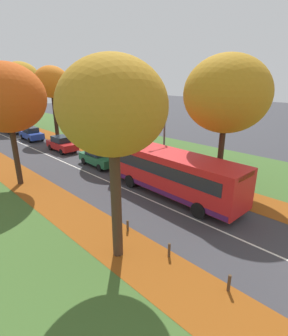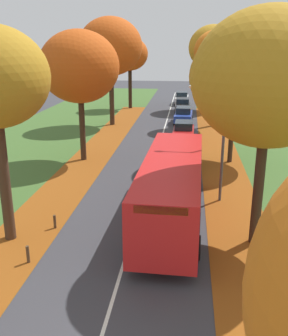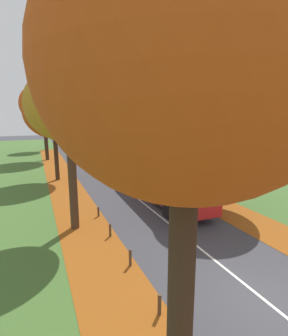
{
  "view_description": "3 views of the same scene",
  "coord_description": "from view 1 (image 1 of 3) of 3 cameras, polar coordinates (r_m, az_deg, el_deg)",
  "views": [
    {
      "loc": [
        -11.33,
        0.62,
        7.72
      ],
      "look_at": [
        1.02,
        13.08,
        1.59
      ],
      "focal_mm": 28.0,
      "sensor_mm": 36.0,
      "label": 1
    },
    {
      "loc": [
        2.2,
        -5.54,
        7.89
      ],
      "look_at": [
        0.14,
        12.74,
        1.99
      ],
      "focal_mm": 42.0,
      "sensor_mm": 36.0,
      "label": 2
    },
    {
      "loc": [
        -6.77,
        -5.34,
        6.16
      ],
      "look_at": [
        1.64,
        14.79,
        1.69
      ],
      "focal_mm": 28.0,
      "sensor_mm": 36.0,
      "label": 3
    }
  ],
  "objects": [
    {
      "name": "bollard_fifth",
      "position": [
        14.12,
        -3.59,
        -12.44
      ],
      "size": [
        0.12,
        0.12,
        0.63
      ],
      "primitive_type": "cylinder",
      "color": "#4C3823",
      "rests_on": "ground"
    },
    {
      "name": "tree_right_near",
      "position": [
        18.67,
        17.54,
        15.04
      ],
      "size": [
        5.67,
        5.67,
        9.2
      ],
      "color": "#382619",
      "rests_on": "ground"
    },
    {
      "name": "road_centre_line",
      "position": [
        23.74,
        -13.64,
        -0.29
      ],
      "size": [
        0.12,
        80.0,
        0.01
      ],
      "primitive_type": "cube",
      "color": "silver",
      "rests_on": "ground"
    },
    {
      "name": "tree_right_far",
      "position": [
        36.36,
        -19.46,
        17.13
      ],
      "size": [
        4.34,
        4.34,
        9.07
      ],
      "color": "black",
      "rests_on": "ground"
    },
    {
      "name": "leaf_litter_left",
      "position": [
        16.85,
        -16.19,
        -8.82
      ],
      "size": [
        2.8,
        60.0,
        0.0
      ],
      "primitive_type": "cube",
      "color": "#8C4714",
      "rests_on": "grass_verge_left"
    },
    {
      "name": "car_green_lead",
      "position": [
        24.18,
        -9.92,
        2.35
      ],
      "size": [
        1.91,
        4.26,
        1.62
      ],
      "color": "#1E6038",
      "rests_on": "ground"
    },
    {
      "name": "tree_left_mid",
      "position": [
        20.81,
        -27.75,
        13.32
      ],
      "size": [
        5.28,
        5.28,
        8.74
      ],
      "color": "#382619",
      "rests_on": "ground"
    },
    {
      "name": "leaf_litter_right",
      "position": [
        22.19,
        4.89,
        -1.16
      ],
      "size": [
        2.8,
        60.0,
        0.0
      ],
      "primitive_type": "cube",
      "color": "#8C4714",
      "rests_on": "grass_verge_right"
    },
    {
      "name": "car_red_following",
      "position": [
        30.05,
        -17.45,
        5.06
      ],
      "size": [
        1.83,
        4.22,
        1.62
      ],
      "color": "#B21919",
      "rests_on": "ground"
    },
    {
      "name": "car_blue_third_in_line",
      "position": [
        36.87,
        -23.32,
        6.88
      ],
      "size": [
        1.9,
        4.26,
        1.62
      ],
      "color": "#233D9E",
      "rests_on": "ground"
    },
    {
      "name": "bollard_fourth",
      "position": [
        12.39,
        5.5,
        -17.37
      ],
      "size": [
        0.12,
        0.12,
        0.69
      ],
      "primitive_type": "cylinder",
      "color": "#4C3823",
      "rests_on": "ground"
    },
    {
      "name": "bus",
      "position": [
        17.68,
        5.97,
        -0.77
      ],
      "size": [
        2.89,
        10.47,
        2.98
      ],
      "color": "red",
      "rests_on": "ground"
    },
    {
      "name": "streetlamp_right",
      "position": [
        20.38,
        3.85,
        7.93
      ],
      "size": [
        1.89,
        0.28,
        6.0
      ],
      "color": "#47474C",
      "rests_on": "ground"
    },
    {
      "name": "bollard_third",
      "position": [
        11.25,
        18.02,
        -22.72
      ],
      "size": [
        0.12,
        0.12,
        0.73
      ],
      "primitive_type": "cylinder",
      "color": "#4C3823",
      "rests_on": "ground"
    },
    {
      "name": "grass_verge_right",
      "position": [
        29.27,
        1.83,
        3.95
      ],
      "size": [
        12.0,
        90.0,
        0.01
      ],
      "primitive_type": "cube",
      "color": "#3D6028",
      "rests_on": "ground"
    },
    {
      "name": "tree_left_near",
      "position": [
        10.24,
        -6.85,
        12.81
      ],
      "size": [
        4.26,
        4.26,
        8.57
      ],
      "color": "#422D1E",
      "rests_on": "ground"
    },
    {
      "name": "tree_right_mid",
      "position": [
        26.28,
        -5.91,
        14.85
      ],
      "size": [
        5.99,
        5.99,
        8.45
      ],
      "color": "#382619",
      "rests_on": "ground"
    },
    {
      "name": "car_grey_fourth_in_line",
      "position": [
        42.87,
        -26.97,
        7.9
      ],
      "size": [
        1.87,
        4.24,
        1.62
      ],
      "color": "slate",
      "rests_on": "ground"
    },
    {
      "name": "tree_right_distant",
      "position": [
        46.05,
        -25.25,
        16.96
      ],
      "size": [
        5.85,
        5.85,
        9.94
      ],
      "color": "#422D1E",
      "rests_on": "ground"
    }
  ]
}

